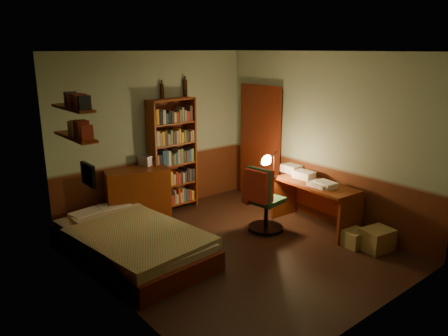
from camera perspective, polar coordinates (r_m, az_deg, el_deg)
floor at (r=6.02m, az=1.55°, el=-10.74°), size 3.50×4.00×0.02m
ceiling at (r=5.40m, az=1.76°, el=15.08°), size 3.50×4.00×0.02m
wall_back at (r=7.16m, az=-9.07°, el=4.43°), size 3.50×0.02×2.60m
wall_left at (r=4.63m, az=-14.93°, el=-1.95°), size 0.02×4.00×2.60m
wall_right at (r=6.83m, az=12.83°, el=3.70°), size 0.02×4.00×2.60m
wall_front at (r=4.33m, az=19.55°, el=-3.57°), size 3.50×0.02×2.60m
doorway at (r=7.70m, az=4.86°, el=3.06°), size 0.06×0.90×2.00m
door_trim at (r=7.68m, az=4.67°, el=3.02°), size 0.02×0.98×2.08m
bed at (r=5.86m, az=-12.11°, el=-8.15°), size 1.35×2.32×0.67m
dresser at (r=6.94m, az=-11.23°, el=-3.50°), size 1.05×0.72×0.85m
mini_stereo at (r=7.04m, az=-9.78°, el=1.12°), size 0.34×0.29×0.16m
bookshelf at (r=7.22m, az=-6.73°, el=1.63°), size 0.82×0.31×1.87m
bottle_left at (r=7.09m, az=-8.08°, el=9.92°), size 0.08×0.08×0.23m
bottle_right at (r=7.33m, az=-5.09°, el=10.36°), size 0.08×0.08×0.27m
desk at (r=6.74m, az=11.78°, el=-4.81°), size 0.62×1.33×0.69m
paper_stack at (r=7.15m, az=8.83°, el=-0.07°), size 0.24×0.31×0.12m
desk_lamp at (r=6.78m, az=6.53°, el=1.30°), size 0.21×0.21×0.61m
office_chair at (r=6.48m, az=5.57°, el=-4.03°), size 0.55×0.50×0.98m
red_jacket at (r=6.13m, az=4.03°, el=1.88°), size 0.22×0.39×0.46m
wall_shelf_lower at (r=5.60m, az=-18.85°, el=3.86°), size 0.20×0.90×0.03m
wall_shelf_upper at (r=5.54m, az=-19.17°, el=7.40°), size 0.20×0.90×0.03m
framed_picture at (r=5.19m, az=-17.32°, el=-0.84°), size 0.04×0.32×0.26m
cardboard_box_a at (r=6.30m, az=19.36°, el=-8.81°), size 0.45×0.38×0.30m
cardboard_box_b at (r=6.35m, az=16.79°, el=-8.76°), size 0.34×0.29×0.23m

